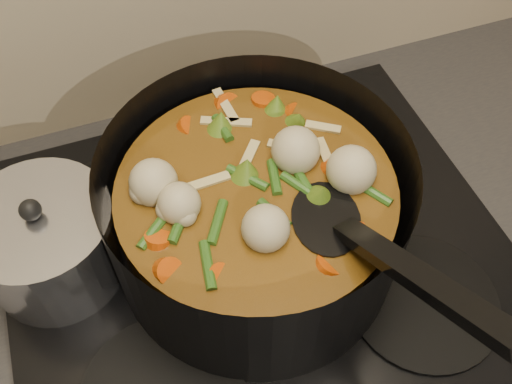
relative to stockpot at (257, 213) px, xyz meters
name	(u,v)px	position (x,y,z in m)	size (l,w,h in m)	color
counter	(258,378)	(0.00, -0.01, -0.55)	(2.64, 0.64, 0.91)	brown
stovetop	(260,257)	(0.00, -0.01, -0.09)	(0.62, 0.54, 0.03)	black
stockpot	(257,213)	(0.00, 0.00, 0.00)	(0.36, 0.46, 0.25)	black
saucepan	(49,243)	(-0.24, 0.06, -0.02)	(0.17, 0.17, 0.14)	silver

